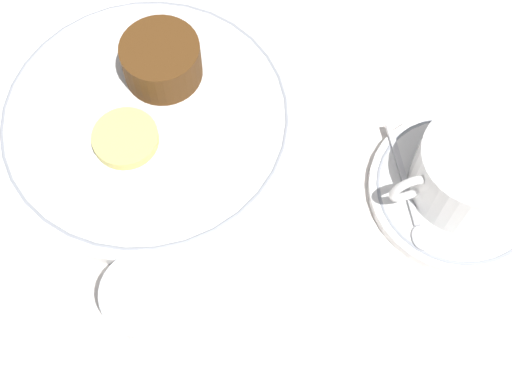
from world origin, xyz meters
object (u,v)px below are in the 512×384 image
(coffee_cup, at_px, (470,170))
(wine_glass, at_px, (152,309))
(dinner_plate, at_px, (146,119))
(dessert_cake, at_px, (162,60))

(coffee_cup, relative_size, wine_glass, 1.07)
(dinner_plate, distance_m, dessert_cake, 0.05)
(dinner_plate, relative_size, dessert_cake, 3.86)
(coffee_cup, height_order, wine_glass, wine_glass)
(coffee_cup, distance_m, wine_glass, 0.28)
(wine_glass, bearing_deg, dessert_cake, -106.43)
(dessert_cake, bearing_deg, coffee_cup, 137.44)
(wine_glass, distance_m, dessert_cake, 0.24)
(dinner_plate, relative_size, coffee_cup, 2.33)
(wine_glass, height_order, dessert_cake, wine_glass)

